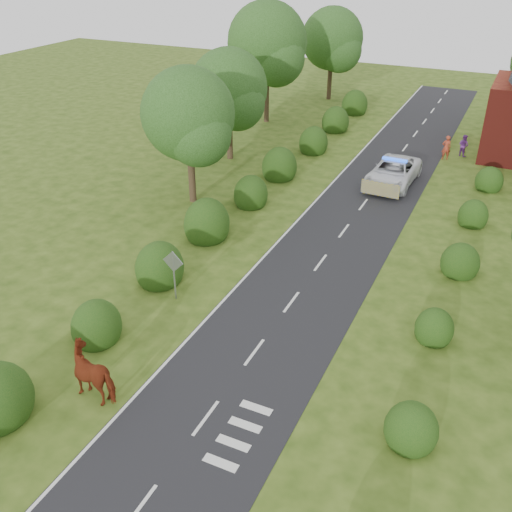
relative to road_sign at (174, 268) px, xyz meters
The scene contains 14 objects.
ground 5.63m from the road_sign, 21.80° to the right, with size 120.00×120.00×0.00m, color #2D4611.
road 14.03m from the road_sign, 68.96° to the left, with size 6.00×70.00×0.02m, color black.
road_markings 11.56m from the road_sign, 72.72° to the left, with size 4.96×70.00×0.01m.
hedgerow_left 9.85m from the road_sign, 98.87° to the left, with size 2.75×50.41×3.00m.
hedgerow_right 14.85m from the road_sign, 38.46° to the left, with size 2.10×45.78×2.10m.
tree_left_a 11.55m from the road_sign, 115.73° to the left, with size 5.74×5.60×8.38m.
tree_left_b 19.22m from the road_sign, 109.29° to the left, with size 5.74×5.60×8.07m.
tree_left_c 29.28m from the road_sign, 105.46° to the left, with size 6.97×6.80×10.22m.
tree_left_d 38.41m from the road_sign, 97.87° to the left, with size 6.15×6.00×8.89m.
road_sign is the anchor object (origin of this frame).
cow 6.63m from the road_sign, 83.13° to the right, with size 1.29×2.45×1.74m, color maroon.
police_van 19.09m from the road_sign, 72.26° to the left, with size 2.97×6.12×1.81m.
pedestrian_red 26.04m from the road_sign, 71.53° to the left, with size 0.67×0.44×1.83m, color #A53A24.
pedestrian_purple 27.67m from the road_sign, 70.30° to the left, with size 0.81×0.63×1.66m, color #5E2875.
Camera 1 is at (7.82, -16.47, 14.89)m, focal length 40.00 mm.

